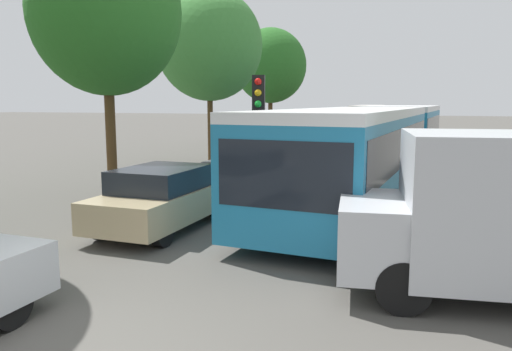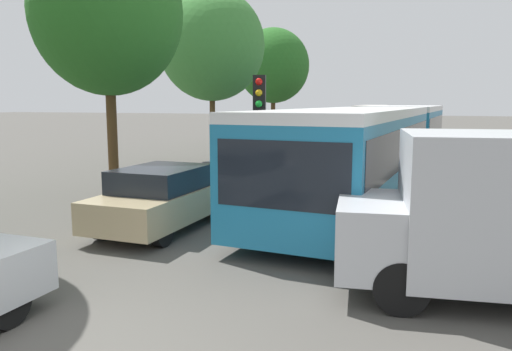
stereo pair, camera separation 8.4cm
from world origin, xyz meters
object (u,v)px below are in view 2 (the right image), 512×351
object	(u,v)px
queued_car_white	(345,131)
tree_left_distant	(273,66)
queued_car_red	(331,138)
articulated_bus	(379,142)
tree_left_mid	(107,12)
queued_car_blue	(303,146)
queued_car_tan	(164,197)
city_bus_rear	(372,116)
tree_left_far	(212,45)
traffic_light	(259,111)
queued_car_graphite	(255,162)

from	to	relation	value
queued_car_white	tree_left_distant	xyz separation A→B (m)	(-3.73, -4.68, 4.23)
queued_car_red	articulated_bus	bearing A→B (deg)	-161.14
queued_car_red	tree_left_mid	world-z (taller)	tree_left_mid
queued_car_white	queued_car_blue	bearing A→B (deg)	-177.62
articulated_bus	tree_left_mid	bearing A→B (deg)	-57.90
tree_left_distant	queued_car_tan	bearing A→B (deg)	-79.04
queued_car_white	tree_left_mid	bearing A→B (deg)	173.58
city_bus_rear	tree_left_far	distance (m)	28.50
queued_car_blue	queued_car_white	size ratio (longest dim) A/B	1.09
tree_left_mid	tree_left_distant	world-z (taller)	tree_left_mid
city_bus_rear	tree_left_mid	distance (m)	36.94
traffic_light	tree_left_distant	distance (m)	18.58
tree_left_distant	queued_car_white	bearing A→B (deg)	51.44
queued_car_tan	tree_left_mid	bearing A→B (deg)	49.86
articulated_bus	queued_car_red	world-z (taller)	articulated_bus
queued_car_white	tree_left_far	distance (m)	14.92
queued_car_graphite	queued_car_white	size ratio (longest dim) A/B	1.09
queued_car_white	articulated_bus	bearing A→B (deg)	-166.09
queued_car_tan	queued_car_red	size ratio (longest dim) A/B	0.97
queued_car_tan	queued_car_blue	xyz separation A→B (m)	(-0.06, 12.67, 0.06)
queued_car_graphite	queued_car_red	xyz separation A→B (m)	(0.09, 12.78, -0.05)
queued_car_tan	traffic_light	world-z (taller)	traffic_light
queued_car_white	tree_left_mid	distance (m)	23.01
traffic_light	tree_left_distant	world-z (taller)	tree_left_distant
queued_car_red	city_bus_rear	bearing A→B (deg)	1.67
city_bus_rear	queued_car_red	xyz separation A→B (m)	(0.08, -20.67, -0.68)
articulated_bus	queued_car_white	bearing A→B (deg)	-162.91
queued_car_red	queued_car_blue	bearing A→B (deg)	-179.32
articulated_bus	tree_left_distant	bearing A→B (deg)	-145.97
queued_car_red	tree_left_mid	xyz separation A→B (m)	(-3.38, -15.93, 4.51)
traffic_light	tree_left_mid	distance (m)	5.27
traffic_light	articulated_bus	bearing A→B (deg)	131.52
tree_left_far	city_bus_rear	bearing A→B (deg)	81.82
articulated_bus	queued_car_tan	bearing A→B (deg)	-25.14
city_bus_rear	queued_car_tan	world-z (taller)	city_bus_rear
queued_car_blue	queued_car_white	world-z (taller)	queued_car_blue
queued_car_white	tree_left_distant	bearing A→B (deg)	142.90
queued_car_graphite	traffic_light	size ratio (longest dim) A/B	1.26
articulated_bus	tree_left_mid	xyz separation A→B (m)	(-7.20, -3.74, 3.73)
queued_car_blue	tree_left_distant	bearing A→B (deg)	27.74
queued_car_tan	tree_left_distant	xyz separation A→B (m)	(-4.00, 20.64, 4.23)
queued_car_white	tree_left_mid	world-z (taller)	tree_left_mid
queued_car_tan	tree_left_far	xyz separation A→B (m)	(-4.07, 11.62, 4.54)
city_bus_rear	tree_left_mid	bearing A→B (deg)	173.47
queued_car_graphite	tree_left_mid	size ratio (longest dim) A/B	0.57
city_bus_rear	queued_car_graphite	size ratio (longest dim) A/B	2.61
city_bus_rear	queued_car_blue	distance (m)	26.92
queued_car_white	tree_left_mid	xyz separation A→B (m)	(-3.09, -22.34, 4.52)
tree_left_far	queued_car_red	bearing A→B (deg)	60.66
city_bus_rear	queued_car_graphite	distance (m)	33.45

